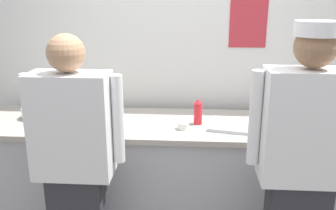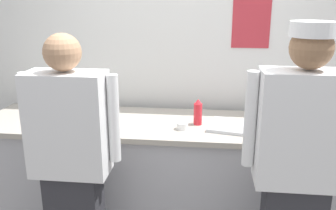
# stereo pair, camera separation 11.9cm
# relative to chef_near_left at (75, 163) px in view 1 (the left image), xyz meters

# --- Properties ---
(wall_back) EXTENTS (4.86, 0.11, 2.97)m
(wall_back) POSITION_rel_chef_near_left_xyz_m (0.61, 1.16, 0.61)
(wall_back) COLOR silver
(wall_back) RESTS_ON ground
(prep_counter) EXTENTS (3.10, 0.73, 0.92)m
(prep_counter) POSITION_rel_chef_near_left_xyz_m (0.61, 0.66, -0.41)
(prep_counter) COLOR #B2B2B7
(prep_counter) RESTS_ON ground
(chef_near_left) EXTENTS (0.61, 0.24, 1.65)m
(chef_near_left) POSITION_rel_chef_near_left_xyz_m (0.00, 0.00, 0.00)
(chef_near_left) COLOR #2D2D33
(chef_near_left) RESTS_ON ground
(chef_center) EXTENTS (0.62, 0.24, 1.72)m
(chef_center) POSITION_rel_chef_near_left_xyz_m (1.34, -0.03, 0.05)
(chef_center) COLOR #2D2D33
(chef_center) RESTS_ON ground
(plate_stack_front) EXTENTS (0.24, 0.24, 0.10)m
(plate_stack_front) POSITION_rel_chef_near_left_xyz_m (-0.16, 0.67, 0.09)
(plate_stack_front) COLOR white
(plate_stack_front) RESTS_ON prep_counter
(plate_stack_rear) EXTENTS (0.20, 0.20, 0.08)m
(plate_stack_rear) POSITION_rel_chef_near_left_xyz_m (-0.54, 0.70, 0.08)
(plate_stack_rear) COLOR white
(plate_stack_rear) RESTS_ON prep_counter
(mixing_bowl_steel) EXTENTS (0.37, 0.37, 0.13)m
(mixing_bowl_steel) POSITION_rel_chef_near_left_xyz_m (1.53, 0.64, 0.11)
(mixing_bowl_steel) COLOR #B7BABF
(mixing_bowl_steel) RESTS_ON prep_counter
(sheet_tray) EXTENTS (0.46, 0.39, 0.02)m
(sheet_tray) POSITION_rel_chef_near_left_xyz_m (1.05, 0.59, 0.05)
(sheet_tray) COLOR #B7BABF
(sheet_tray) RESTS_ON prep_counter
(squeeze_bottle_primary) EXTENTS (0.06, 0.06, 0.21)m
(squeeze_bottle_primary) POSITION_rel_chef_near_left_xyz_m (1.71, 0.80, 0.14)
(squeeze_bottle_primary) COLOR orange
(squeeze_bottle_primary) RESTS_ON prep_counter
(squeeze_bottle_secondary) EXTENTS (0.06, 0.06, 0.20)m
(squeeze_bottle_secondary) POSITION_rel_chef_near_left_xyz_m (0.75, 0.64, 0.14)
(squeeze_bottle_secondary) COLOR red
(squeeze_bottle_secondary) RESTS_ON prep_counter
(ramekin_green_sauce) EXTENTS (0.09, 0.09, 0.04)m
(ramekin_green_sauce) POSITION_rel_chef_near_left_xyz_m (0.04, 0.60, 0.06)
(ramekin_green_sauce) COLOR white
(ramekin_green_sauce) RESTS_ON prep_counter
(ramekin_red_sauce) EXTENTS (0.08, 0.08, 0.05)m
(ramekin_red_sauce) POSITION_rel_chef_near_left_xyz_m (0.64, 0.52, 0.07)
(ramekin_red_sauce) COLOR white
(ramekin_red_sauce) RESTS_ON prep_counter
(ramekin_orange_sauce) EXTENTS (0.09, 0.09, 0.04)m
(ramekin_orange_sauce) POSITION_rel_chef_near_left_xyz_m (-0.36, 0.87, 0.06)
(ramekin_orange_sauce) COLOR white
(ramekin_orange_sauce) RESTS_ON prep_counter
(ramekin_yellow_sauce) EXTENTS (0.10, 0.10, 0.04)m
(ramekin_yellow_sauce) POSITION_rel_chef_near_left_xyz_m (1.26, 0.78, 0.07)
(ramekin_yellow_sauce) COLOR white
(ramekin_yellow_sauce) RESTS_ON prep_counter
(deli_cup) EXTENTS (0.09, 0.09, 0.08)m
(deli_cup) POSITION_rel_chef_near_left_xyz_m (-0.05, 0.49, 0.08)
(deli_cup) COLOR white
(deli_cup) RESTS_ON prep_counter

